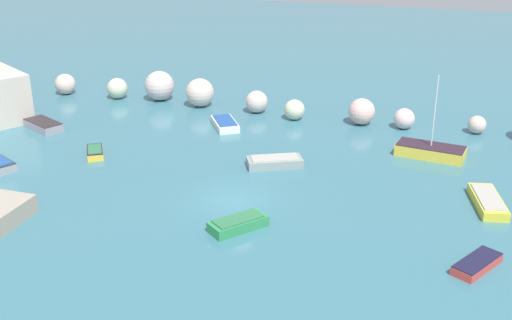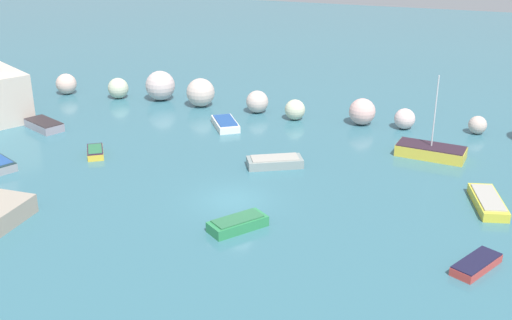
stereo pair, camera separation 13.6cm
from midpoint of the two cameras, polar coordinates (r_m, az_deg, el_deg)
name	(u,v)px [view 1 (the left image)]	position (r m, az deg, el deg)	size (l,w,h in m)	color
cove_water	(233,200)	(37.47, -2.15, -3.62)	(160.00, 160.00, 0.00)	#386F7F
rock_breakwater	(280,101)	(52.42, 2.12, 5.26)	(42.23, 3.53, 2.70)	beige
moored_boat_0	(95,152)	(45.29, -14.30, 0.70)	(2.16, 2.50, 0.52)	yellow
moored_boat_2	(430,151)	(45.25, 15.27, 0.80)	(4.78, 2.46, 5.74)	yellow
moored_boat_3	(43,125)	(51.80, -18.57, 2.97)	(3.71, 2.83, 0.66)	gray
moored_boat_5	(225,124)	(49.64, -2.88, 3.27)	(3.24, 3.71, 0.61)	white
moored_boat_7	(477,264)	(32.44, 19.06, -8.78)	(2.37, 3.14, 0.47)	#C93F39
moored_boat_9	(275,162)	(42.10, 1.59, -0.17)	(3.92, 3.04, 0.66)	gray
moored_boat_10	(488,201)	(38.94, 19.95, -3.50)	(2.39, 4.36, 0.62)	yellow
moored_boat_11	(238,224)	(34.14, -1.72, -5.71)	(2.96, 3.34, 0.65)	#2E8A50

